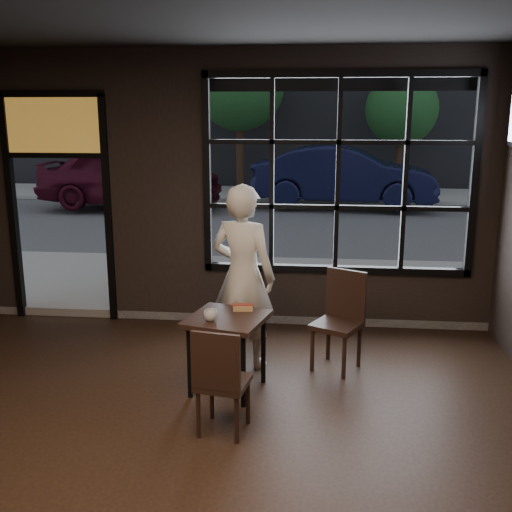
# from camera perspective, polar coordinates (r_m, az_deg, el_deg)

# --- Properties ---
(floor) EXTENTS (6.00, 7.00, 0.02)m
(floor) POSITION_cam_1_polar(r_m,az_deg,el_deg) (4.28, -9.00, -22.36)
(floor) COLOR black
(floor) RESTS_ON ground
(window_frame) EXTENTS (3.06, 0.12, 2.28)m
(window_frame) POSITION_cam_1_polar(r_m,az_deg,el_deg) (6.88, 7.81, 7.64)
(window_frame) COLOR black
(window_frame) RESTS_ON ground
(stained_transom) EXTENTS (1.20, 0.06, 0.70)m
(stained_transom) POSITION_cam_1_polar(r_m,az_deg,el_deg) (7.50, -18.72, 11.75)
(stained_transom) COLOR orange
(stained_transom) RESTS_ON ground
(street_asphalt) EXTENTS (60.00, 41.00, 0.04)m
(street_asphalt) POSITION_cam_1_polar(r_m,az_deg,el_deg) (27.48, 3.78, 8.22)
(street_asphalt) COLOR #545456
(street_asphalt) RESTS_ON ground
(cafe_table) EXTENTS (0.80, 0.80, 0.71)m
(cafe_table) POSITION_cam_1_polar(r_m,az_deg,el_deg) (5.52, -2.74, -9.24)
(cafe_table) COLOR black
(cafe_table) RESTS_ON floor
(chair_near) EXTENTS (0.45, 0.45, 0.89)m
(chair_near) POSITION_cam_1_polar(r_m,az_deg,el_deg) (4.81, -3.13, -11.60)
(chair_near) COLOR black
(chair_near) RESTS_ON floor
(chair_window) EXTENTS (0.57, 0.57, 0.98)m
(chair_window) POSITION_cam_1_polar(r_m,az_deg,el_deg) (5.95, 7.70, -6.25)
(chair_window) COLOR black
(chair_window) RESTS_ON floor
(man) EXTENTS (0.78, 0.64, 1.83)m
(man) POSITION_cam_1_polar(r_m,az_deg,el_deg) (5.91, -1.24, -1.94)
(man) COLOR silver
(man) RESTS_ON floor
(hotdog) EXTENTS (0.21, 0.10, 0.06)m
(hotdog) POSITION_cam_1_polar(r_m,az_deg,el_deg) (5.54, -1.25, -4.93)
(hotdog) COLOR tan
(hotdog) RESTS_ON cafe_table
(cup) EXTENTS (0.15, 0.15, 0.10)m
(cup) POSITION_cam_1_polar(r_m,az_deg,el_deg) (5.29, -4.32, -5.66)
(cup) COLOR silver
(cup) RESTS_ON cafe_table
(navy_car) EXTENTS (4.87, 2.08, 1.56)m
(navy_car) POSITION_cam_1_polar(r_m,az_deg,el_deg) (15.97, 8.41, 7.57)
(navy_car) COLOR black
(navy_car) RESTS_ON street_asphalt
(maroon_car) EXTENTS (4.74, 1.99, 1.60)m
(maroon_car) POSITION_cam_1_polar(r_m,az_deg,el_deg) (15.95, -11.81, 7.49)
(maroon_car) COLOR #3F0B1A
(maroon_car) RESTS_ON street_asphalt
(tree_left) EXTENTS (2.73, 2.73, 4.65)m
(tree_left) POSITION_cam_1_polar(r_m,az_deg,el_deg) (18.84, -1.58, 15.89)
(tree_left) COLOR #332114
(tree_left) RESTS_ON street_asphalt
(tree_right) EXTENTS (2.15, 2.15, 3.67)m
(tree_right) POSITION_cam_1_polar(r_m,az_deg,el_deg) (18.80, 13.70, 13.41)
(tree_right) COLOR #332114
(tree_right) RESTS_ON street_asphalt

